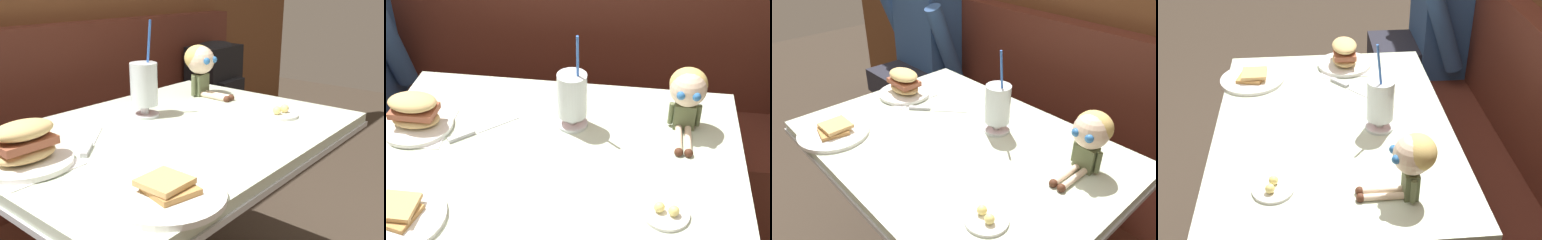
{
  "view_description": "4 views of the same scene",
  "coord_description": "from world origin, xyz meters",
  "views": [
    {
      "loc": [
        -0.91,
        -0.67,
        1.17
      ],
      "look_at": [
        0.05,
        0.14,
        0.76
      ],
      "focal_mm": 40.16,
      "sensor_mm": 36.0,
      "label": 1
    },
    {
      "loc": [
        0.24,
        -0.95,
        1.7
      ],
      "look_at": [
        0.07,
        0.2,
        0.86
      ],
      "focal_mm": 48.55,
      "sensor_mm": 36.0,
      "label": 2
    },
    {
      "loc": [
        0.8,
        -0.52,
        1.45
      ],
      "look_at": [
        0.01,
        0.2,
        0.83
      ],
      "focal_mm": 34.39,
      "sensor_mm": 36.0,
      "label": 3
    },
    {
      "loc": [
        1.4,
        0.11,
        1.67
      ],
      "look_at": [
        0.03,
        0.24,
        0.77
      ],
      "focal_mm": 45.82,
      "sensor_mm": 36.0,
      "label": 4
    }
  ],
  "objects": [
    {
      "name": "sandwich_plate",
      "position": [
        -0.44,
        0.25,
        0.79
      ],
      "size": [
        0.22,
        0.22,
        0.12
      ],
      "color": "white",
      "rests_on": "diner_table"
    },
    {
      "name": "seated_doll",
      "position": [
        0.38,
        0.37,
        0.87
      ],
      "size": [
        0.11,
        0.22,
        0.2
      ],
      "color": "#5B6642",
      "rests_on": "diner_table"
    },
    {
      "name": "toast_plate",
      "position": [
        -0.34,
        -0.12,
        0.75
      ],
      "size": [
        0.25,
        0.25,
        0.04
      ],
      "color": "white",
      "rests_on": "diner_table"
    },
    {
      "name": "butter_knife",
      "position": [
        -0.26,
        0.25,
        0.74
      ],
      "size": [
        0.19,
        0.17,
        0.01
      ],
      "color": "silver",
      "rests_on": "diner_table"
    },
    {
      "name": "backpack",
      "position": [
        1.02,
        0.78,
        0.66
      ],
      "size": [
        0.31,
        0.25,
        0.41
      ],
      "color": "black",
      "rests_on": "booth_bench"
    },
    {
      "name": "milkshake_glass",
      "position": [
        0.04,
        0.33,
        0.84
      ],
      "size": [
        0.1,
        0.1,
        0.32
      ],
      "color": "silver",
      "rests_on": "diner_table"
    },
    {
      "name": "booth_bench",
      "position": [
        0.0,
        0.81,
        0.33
      ],
      "size": [
        2.6,
        0.48,
        1.0
      ],
      "color": "#512319",
      "rests_on": "ground"
    },
    {
      "name": "butter_saucer",
      "position": [
        0.33,
        -0.01,
        0.75
      ],
      "size": [
        0.12,
        0.12,
        0.04
      ],
      "color": "white",
      "rests_on": "diner_table"
    },
    {
      "name": "diner_table",
      "position": [
        0.0,
        0.18,
        0.54
      ],
      "size": [
        1.11,
        0.81,
        0.74
      ],
      "color": "beige",
      "rests_on": "ground"
    }
  ]
}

